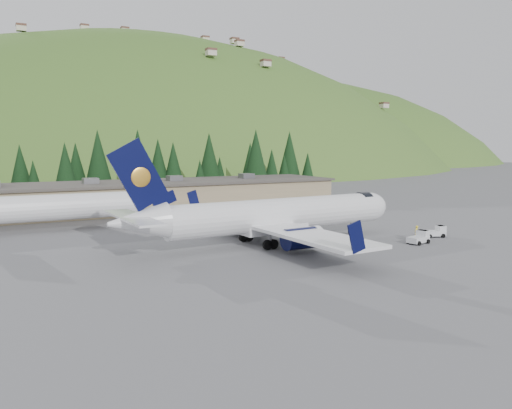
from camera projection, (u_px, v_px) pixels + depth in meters
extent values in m
plane|color=#5A5A5F|center=(280.00, 243.00, 59.69)|extent=(600.00, 600.00, 0.00)
cylinder|color=white|center=(280.00, 214.00, 59.29)|extent=(28.59, 5.07, 3.82)
ellipsoid|color=white|center=(369.00, 207.00, 66.52)|extent=(5.13, 4.04, 3.82)
cylinder|color=black|center=(363.00, 204.00, 65.95)|extent=(1.56, 3.21, 3.15)
cone|color=white|center=(138.00, 222.00, 50.47)|extent=(6.26, 4.09, 3.82)
cube|color=white|center=(273.00, 228.00, 58.96)|extent=(8.26, 3.61, 1.02)
cube|color=white|center=(265.00, 224.00, 58.37)|extent=(7.11, 34.76, 0.36)
cube|color=#070A33|center=(194.00, 200.00, 72.19)|extent=(2.06, 0.24, 2.92)
cube|color=#070A33|center=(356.00, 237.00, 42.71)|extent=(2.06, 0.24, 2.92)
cylinder|color=#070A33|center=(248.00, 224.00, 64.02)|extent=(4.37, 2.52, 2.34)
cylinder|color=white|center=(261.00, 223.00, 65.00)|extent=(0.72, 2.50, 2.48)
cube|color=white|center=(248.00, 220.00, 63.96)|extent=(2.24, 0.35, 0.91)
cylinder|color=#070A33|center=(302.00, 238.00, 53.96)|extent=(4.37, 2.52, 2.34)
cylinder|color=white|center=(316.00, 237.00, 54.94)|extent=(0.72, 2.50, 2.48)
cube|color=white|center=(302.00, 233.00, 53.90)|extent=(2.24, 0.35, 0.91)
cube|color=#070A33|center=(138.00, 175.00, 50.02)|extent=(6.29, 0.58, 7.46)
ellipsoid|color=gold|center=(140.00, 177.00, 50.32)|extent=(2.02, 0.27, 2.01)
ellipsoid|color=gold|center=(141.00, 177.00, 49.97)|extent=(2.02, 0.27, 2.01)
cube|color=#070A33|center=(164.00, 200.00, 51.67)|extent=(2.81, 0.38, 2.01)
cube|color=white|center=(133.00, 217.00, 50.15)|extent=(3.20, 12.80, 0.22)
cylinder|color=slate|center=(351.00, 227.00, 65.26)|extent=(0.21, 0.21, 1.83)
cylinder|color=black|center=(351.00, 231.00, 65.32)|extent=(0.78, 0.32, 0.77)
cylinder|color=slate|center=(246.00, 233.00, 60.37)|extent=(0.25, 0.25, 2.03)
cylinder|color=black|center=(249.00, 237.00, 60.62)|extent=(1.13, 0.40, 1.12)
cylinder|color=black|center=(243.00, 237.00, 60.21)|extent=(1.13, 0.40, 1.12)
cylinder|color=slate|center=(271.00, 241.00, 55.68)|extent=(0.25, 0.25, 2.03)
cylinder|color=black|center=(274.00, 244.00, 55.94)|extent=(1.13, 0.40, 1.12)
cylinder|color=black|center=(267.00, 245.00, 55.53)|extent=(1.13, 0.40, 1.12)
cylinder|color=white|center=(59.00, 207.00, 68.23)|extent=(22.00, 3.60, 3.60)
cube|color=silver|center=(418.00, 239.00, 59.11)|extent=(3.07, 1.96, 0.66)
cube|color=silver|center=(423.00, 234.00, 59.65)|extent=(1.19, 1.49, 0.85)
cube|color=black|center=(423.00, 231.00, 59.61)|extent=(1.08, 1.38, 0.09)
cylinder|color=black|center=(417.00, 240.00, 60.32)|extent=(0.56, 0.31, 0.53)
cylinder|color=black|center=(428.00, 241.00, 59.17)|extent=(0.56, 0.31, 0.53)
cylinder|color=black|center=(408.00, 241.00, 59.12)|extent=(0.56, 0.31, 0.53)
cylinder|color=black|center=(419.00, 243.00, 57.96)|extent=(0.56, 0.31, 0.53)
cube|color=silver|center=(434.00, 233.00, 63.45)|extent=(3.02, 2.22, 0.63)
cube|color=silver|center=(441.00, 229.00, 63.51)|extent=(1.29, 1.50, 0.82)
cube|color=black|center=(441.00, 226.00, 63.47)|extent=(1.17, 1.39, 0.09)
cylinder|color=black|center=(438.00, 234.00, 64.32)|extent=(0.55, 0.36, 0.51)
cylinder|color=black|center=(443.00, 236.00, 62.89)|extent=(0.55, 0.36, 0.51)
cylinder|color=black|center=(424.00, 234.00, 64.07)|extent=(0.55, 0.36, 0.51)
cylinder|color=black|center=(430.00, 236.00, 62.64)|extent=(0.55, 0.36, 0.51)
cube|color=#8C7C5C|center=(148.00, 197.00, 90.31)|extent=(70.00, 16.00, 4.80)
cube|color=#47423D|center=(148.00, 183.00, 90.02)|extent=(71.00, 17.00, 0.40)
cube|color=slate|center=(90.00, 181.00, 85.24)|extent=(2.50, 2.50, 1.00)
cube|color=slate|center=(174.00, 178.00, 92.29)|extent=(2.50, 2.50, 1.00)
cube|color=slate|center=(246.00, 176.00, 99.34)|extent=(2.50, 2.50, 1.00)
imported|color=yellow|center=(416.00, 233.00, 61.62)|extent=(0.74, 0.61, 1.75)
cone|color=black|center=(20.00, 169.00, 102.06)|extent=(5.00, 5.00, 10.22)
cone|color=black|center=(34.00, 179.00, 100.93)|extent=(3.66, 3.66, 7.48)
cone|color=black|center=(65.00, 168.00, 102.50)|extent=(5.18, 5.18, 10.60)
cone|color=black|center=(76.00, 167.00, 108.53)|extent=(5.17, 5.17, 10.58)
cone|color=black|center=(98.00, 160.00, 107.81)|extent=(6.32, 6.32, 12.93)
cone|color=black|center=(127.00, 171.00, 104.36)|extent=(4.65, 4.65, 9.51)
cone|color=black|center=(138.00, 158.00, 116.35)|extent=(6.47, 6.47, 13.23)
cone|color=black|center=(158.00, 163.00, 115.45)|extent=(5.56, 5.56, 11.37)
cone|color=black|center=(173.00, 165.00, 115.64)|extent=(5.24, 5.24, 10.73)
cone|color=black|center=(200.00, 175.00, 116.18)|extent=(3.53, 3.53, 7.21)
cone|color=black|center=(209.00, 159.00, 121.73)|extent=(6.21, 6.21, 12.70)
cone|color=black|center=(220.00, 171.00, 128.31)|extent=(3.73, 3.73, 7.62)
cone|color=black|center=(256.00, 157.00, 120.65)|extent=(6.54, 6.54, 13.37)
cone|color=black|center=(250.00, 163.00, 131.99)|extent=(5.25, 5.25, 10.73)
cone|color=black|center=(272.00, 167.00, 129.55)|extent=(4.54, 4.54, 9.28)
cone|color=black|center=(284.00, 169.00, 133.34)|extent=(3.90, 3.90, 7.98)
cone|color=black|center=(289.00, 156.00, 137.52)|extent=(6.55, 6.55, 13.39)
cone|color=black|center=(308.00, 168.00, 136.39)|extent=(4.10, 4.10, 8.40)
ellipsoid|color=#2A5318|center=(149.00, 330.00, 263.38)|extent=(420.00, 300.00, 300.00)
ellipsoid|color=#2A5318|center=(298.00, 283.00, 354.76)|extent=(392.00, 280.00, 280.00)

